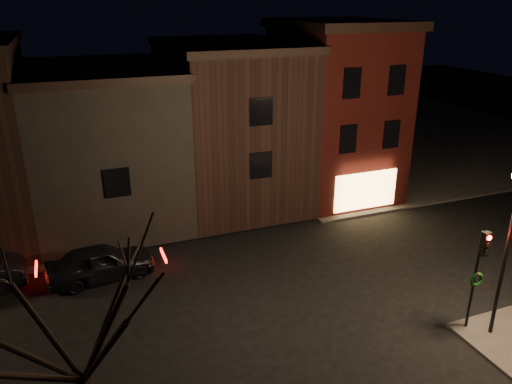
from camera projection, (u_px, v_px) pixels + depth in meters
ground at (275, 286)px, 21.84m from camera, size 120.00×120.00×0.00m
sidewalk_far_right at (389, 134)px, 45.92m from camera, size 30.00×30.00×0.12m
corner_building at (335, 109)px, 30.80m from camera, size 6.50×8.50×10.50m
row_building_a at (230, 123)px, 29.71m from camera, size 7.30×10.30×9.40m
row_building_b at (105, 143)px, 27.46m from camera, size 7.80×10.30×8.40m
traffic_signal at (479, 265)px, 17.91m from camera, size 0.58×0.38×4.05m
bare_tree_left at (72, 303)px, 11.09m from camera, size 5.60×5.60×7.50m
parked_car_a at (101, 262)px, 22.20m from camera, size 4.84×2.32×1.59m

